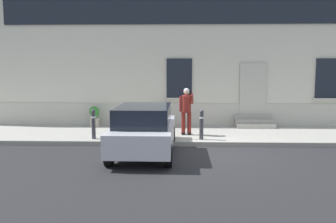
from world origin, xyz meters
TOP-DOWN VIEW (x-y plane):
  - ground_plane at (0.00, 0.00)m, footprint 80.00×80.00m
  - sidewalk at (0.00, 2.80)m, footprint 24.00×3.60m
  - curb_edge at (0.00, 0.94)m, footprint 24.00×0.12m
  - building_facade at (0.01, 5.29)m, footprint 24.00×1.52m
  - entrance_stoop at (2.39, 4.23)m, footprint 1.60×0.96m
  - hatchback_car_silver at (-1.87, -0.24)m, footprint 1.83×4.09m
  - bollard_near_person at (-0.03, 1.35)m, footprint 0.15×0.15m
  - bollard_far_left at (-3.82, 1.35)m, footprint 0.15×0.15m
  - person_on_phone at (-0.54, 2.21)m, footprint 0.51×0.47m
  - planter_cream at (-4.45, 4.13)m, footprint 0.44×0.44m
  - planter_terracotta at (-1.73, 4.14)m, footprint 0.44×0.44m

SIDE VIEW (x-z plane):
  - ground_plane at x=0.00m, z-range 0.00..0.00m
  - sidewalk at x=0.00m, z-range 0.00..0.15m
  - curb_edge at x=0.00m, z-range 0.00..0.15m
  - entrance_stoop at x=2.39m, z-range 0.10..0.58m
  - planter_cream at x=-4.45m, z-range 0.18..1.04m
  - planter_terracotta at x=-1.73m, z-range 0.18..1.04m
  - bollard_near_person at x=-0.03m, z-range 0.19..1.24m
  - bollard_far_left at x=-3.82m, z-range 0.19..1.24m
  - hatchback_car_silver at x=-1.87m, z-range 0.04..1.54m
  - person_on_phone at x=-0.54m, z-range 0.28..2.03m
  - building_facade at x=0.01m, z-range -0.02..7.48m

